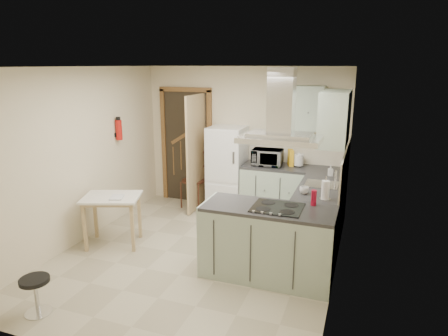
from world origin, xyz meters
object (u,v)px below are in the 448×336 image
at_px(extractor_hood, 280,139).
at_px(stool, 36,296).
at_px(fridge, 227,170).
at_px(microwave, 267,157).
at_px(drop_leaf_table, 113,220).
at_px(bentwood_chair, 193,181).
at_px(peninsula, 268,242).

distance_m(extractor_hood, stool, 3.08).
xyz_separation_m(fridge, microwave, (0.72, -0.04, 0.29)).
bearing_deg(stool, extractor_hood, 35.64).
height_order(drop_leaf_table, bentwood_chair, bentwood_chair).
relative_size(peninsula, stool, 3.82).
height_order(bentwood_chair, stool, bentwood_chair).
distance_m(extractor_hood, drop_leaf_table, 2.76).
height_order(fridge, drop_leaf_table, fridge).
xyz_separation_m(extractor_hood, stool, (-2.17, -1.56, -1.52)).
xyz_separation_m(bentwood_chair, microwave, (1.37, -0.05, 0.55)).
bearing_deg(fridge, peninsula, -58.26).
distance_m(peninsula, extractor_hood, 1.27).
bearing_deg(peninsula, fridge, 121.74).
bearing_deg(stool, bentwood_chair, 86.81).
distance_m(peninsula, microwave, 2.09).
bearing_deg(drop_leaf_table, peninsula, -22.78).
height_order(peninsula, drop_leaf_table, peninsula).
bearing_deg(bentwood_chair, extractor_hood, -44.91).
relative_size(extractor_hood, stool, 2.22).
bearing_deg(fridge, drop_leaf_table, -120.03).
bearing_deg(extractor_hood, stool, -144.36).
xyz_separation_m(drop_leaf_table, microwave, (1.79, 1.82, 0.67)).
height_order(extractor_hood, stool, extractor_hood).
height_order(extractor_hood, microwave, extractor_hood).
height_order(peninsula, bentwood_chair, bentwood_chair).
xyz_separation_m(peninsula, microwave, (-0.51, 1.94, 0.59)).
relative_size(fridge, extractor_hood, 1.67).
bearing_deg(microwave, extractor_hood, -75.41).
bearing_deg(bentwood_chair, peninsula, -46.40).
bearing_deg(microwave, fridge, 174.12).
relative_size(extractor_hood, drop_leaf_table, 1.16).
bearing_deg(bentwood_chair, stool, -92.95).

